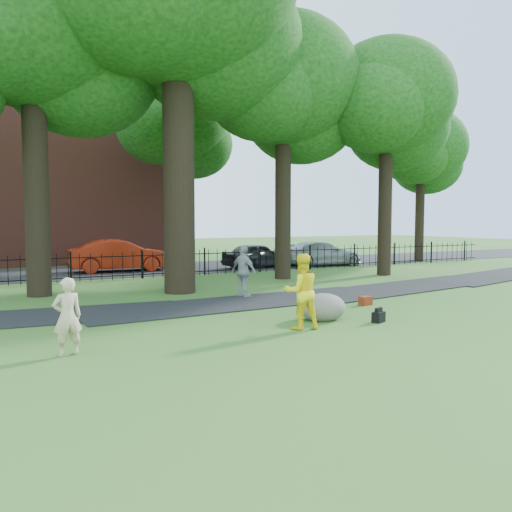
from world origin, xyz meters
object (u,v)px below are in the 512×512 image
man (301,291)px  boulder (323,305)px  woman (67,317)px  red_sedan (120,256)px  big_tree (180,1)px

man → boulder: 1.38m
woman → boulder: bearing=176.7°
woman → red_sedan: 16.10m
man → boulder: man is taller
woman → red_sedan: red_sedan is taller
boulder → red_sedan: size_ratio=0.26×
man → big_tree: bearing=-74.4°
man → red_sedan: man is taller
woman → red_sedan: size_ratio=0.30×
big_tree → woman: size_ratio=9.64×
big_tree → man: big_tree is taller
woman → boulder: woman is taller
big_tree → boulder: (1.47, -6.52, -9.77)m
man → boulder: (1.10, 0.65, -0.52)m
woman → boulder: size_ratio=1.17×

